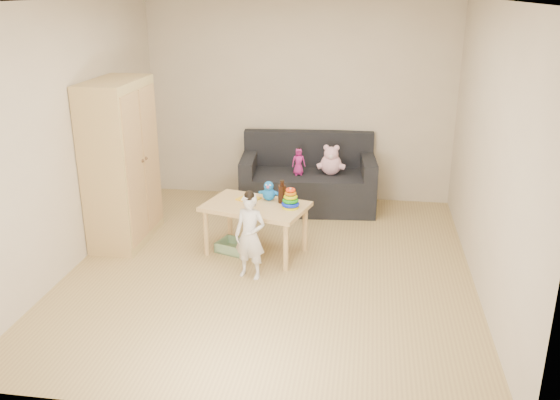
% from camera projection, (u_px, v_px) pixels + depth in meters
% --- Properties ---
extents(room, '(4.50, 4.50, 4.50)m').
position_uv_depth(room, '(271.00, 144.00, 5.61)').
color(room, tan).
rests_on(room, ground).
extents(wardrobe, '(0.50, 1.00, 1.80)m').
position_uv_depth(wardrobe, '(121.00, 163.00, 6.45)').
color(wardrobe, tan).
rests_on(wardrobe, ground).
extents(sofa, '(1.76, 1.00, 0.47)m').
position_uv_depth(sofa, '(308.00, 190.00, 7.62)').
color(sofa, black).
rests_on(sofa, ground).
extents(play_table, '(1.18, 0.91, 0.55)m').
position_uv_depth(play_table, '(256.00, 229.00, 6.31)').
color(play_table, tan).
rests_on(play_table, ground).
extents(storage_bin, '(0.44, 0.38, 0.11)m').
position_uv_depth(storage_bin, '(235.00, 246.00, 6.41)').
color(storage_bin, '#80A779').
rests_on(storage_bin, ground).
extents(toddler, '(0.36, 0.28, 0.85)m').
position_uv_depth(toddler, '(250.00, 237.00, 5.73)').
color(toddler, silver).
rests_on(toddler, ground).
extents(pink_bear, '(0.33, 0.30, 0.32)m').
position_uv_depth(pink_bear, '(331.00, 162.00, 7.42)').
color(pink_bear, '#F7B6CF').
rests_on(pink_bear, sofa).
extents(doll, '(0.19, 0.16, 0.33)m').
position_uv_depth(doll, '(299.00, 162.00, 7.40)').
color(doll, '#C2248B').
rests_on(doll, sofa).
extents(ring_stacker, '(0.19, 0.19, 0.21)m').
position_uv_depth(ring_stacker, '(290.00, 200.00, 6.10)').
color(ring_stacker, '#E1E30B').
rests_on(ring_stacker, play_table).
extents(brown_bottle, '(0.09, 0.09, 0.25)m').
position_uv_depth(brown_bottle, '(282.00, 193.00, 6.24)').
color(brown_bottle, black).
rests_on(brown_bottle, play_table).
extents(blue_plush, '(0.21, 0.18, 0.22)m').
position_uv_depth(blue_plush, '(269.00, 190.00, 6.32)').
color(blue_plush, '#1B7FF3').
rests_on(blue_plush, play_table).
extents(wooden_figure, '(0.05, 0.04, 0.10)m').
position_uv_depth(wooden_figure, '(250.00, 200.00, 6.19)').
color(wooden_figure, brown).
rests_on(wooden_figure, play_table).
extents(yellow_book, '(0.27, 0.27, 0.02)m').
position_uv_depth(yellow_book, '(248.00, 199.00, 6.37)').
color(yellow_book, yellow).
rests_on(yellow_book, play_table).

